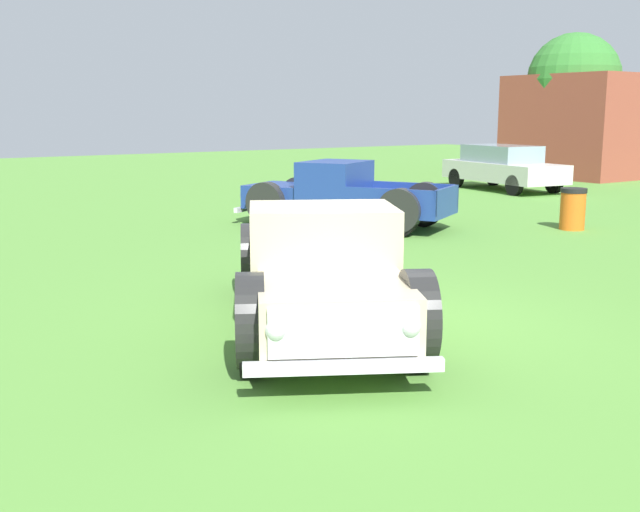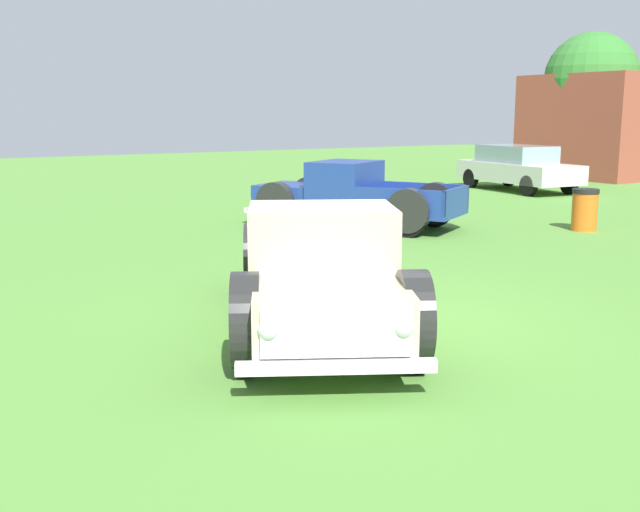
# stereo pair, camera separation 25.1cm
# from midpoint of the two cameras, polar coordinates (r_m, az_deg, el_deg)

# --- Properties ---
(ground_plane) EXTENTS (80.00, 80.00, 0.00)m
(ground_plane) POSITION_cam_midpoint_polar(r_m,az_deg,el_deg) (9.75, 3.96, -4.99)
(ground_plane) COLOR #548C38
(pickup_truck_foreground) EXTENTS (5.31, 4.07, 1.56)m
(pickup_truck_foreground) POSITION_cam_midpoint_polar(r_m,az_deg,el_deg) (9.01, 0.94, -1.42)
(pickup_truck_foreground) COLOR #C6B793
(pickup_truck_foreground) RESTS_ON ground_plane
(pickup_truck_behind_right) EXTENTS (5.21, 3.93, 1.52)m
(pickup_truck_behind_right) POSITION_cam_midpoint_polar(r_m,az_deg,el_deg) (17.90, 2.12, 4.60)
(pickup_truck_behind_right) COLOR navy
(pickup_truck_behind_right) RESTS_ON ground_plane
(sedan_distant_b) EXTENTS (4.83, 2.55, 1.54)m
(sedan_distant_b) POSITION_cam_midpoint_polar(r_m,az_deg,el_deg) (26.99, 14.92, 6.49)
(sedan_distant_b) COLOR silver
(sedan_distant_b) RESTS_ON ground_plane
(trash_can) EXTENTS (0.59, 0.59, 0.95)m
(trash_can) POSITION_cam_midpoint_polar(r_m,az_deg,el_deg) (18.23, 19.67, 3.31)
(trash_can) COLOR orange
(trash_can) RESTS_ON ground_plane
(oak_tree_west) EXTENTS (3.77, 3.77, 5.86)m
(oak_tree_west) POSITION_cam_midpoint_polar(r_m,az_deg,el_deg) (33.61, 19.95, 12.37)
(oak_tree_west) COLOR brown
(oak_tree_west) RESTS_ON ground_plane
(brick_pavilion) EXTENTS (5.21, 5.50, 4.16)m
(brick_pavilion) POSITION_cam_midpoint_polar(r_m,az_deg,el_deg) (34.17, 21.03, 9.10)
(brick_pavilion) COLOR brown
(brick_pavilion) RESTS_ON ground_plane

